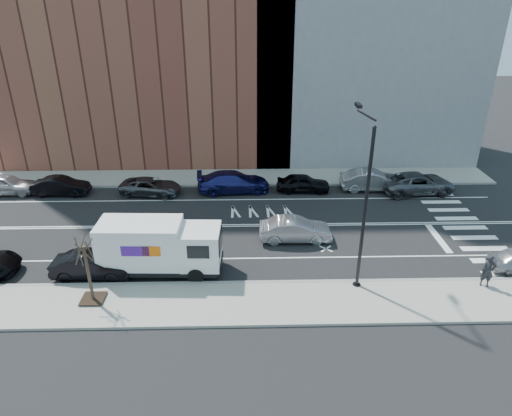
{
  "coord_description": "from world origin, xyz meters",
  "views": [
    {
      "loc": [
        1.0,
        -27.93,
        14.68
      ],
      "look_at": [
        1.67,
        -0.15,
        1.4
      ],
      "focal_mm": 32.0,
      "sensor_mm": 36.0,
      "label": 1
    }
  ],
  "objects_px": {
    "driving_sedan": "(295,230)",
    "pedestrian": "(488,271)",
    "far_parked_a": "(6,184)",
    "fedex_van": "(159,247)",
    "far_parked_b": "(61,186)"
  },
  "relations": [
    {
      "from": "far_parked_b",
      "to": "pedestrian",
      "type": "bearing_deg",
      "value": -113.83
    },
    {
      "from": "far_parked_b",
      "to": "driving_sedan",
      "type": "bearing_deg",
      "value": -111.76
    },
    {
      "from": "fedex_van",
      "to": "far_parked_a",
      "type": "bearing_deg",
      "value": 142.71
    },
    {
      "from": "fedex_van",
      "to": "pedestrian",
      "type": "height_order",
      "value": "fedex_van"
    },
    {
      "from": "fedex_van",
      "to": "far_parked_b",
      "type": "xyz_separation_m",
      "value": [
        -9.67,
        11.26,
        -0.94
      ]
    },
    {
      "from": "fedex_van",
      "to": "far_parked_a",
      "type": "xyz_separation_m",
      "value": [
        -14.1,
        11.55,
        -0.86
      ]
    },
    {
      "from": "far_parked_b",
      "to": "driving_sedan",
      "type": "xyz_separation_m",
      "value": [
        17.76,
        -7.78,
        0.04
      ]
    },
    {
      "from": "fedex_van",
      "to": "far_parked_a",
      "type": "relative_size",
      "value": 1.49
    },
    {
      "from": "far_parked_a",
      "to": "pedestrian",
      "type": "relative_size",
      "value": 2.53
    },
    {
      "from": "driving_sedan",
      "to": "fedex_van",
      "type": "bearing_deg",
      "value": 113.35
    },
    {
      "from": "far_parked_a",
      "to": "far_parked_b",
      "type": "xyz_separation_m",
      "value": [
        4.43,
        -0.29,
        -0.09
      ]
    },
    {
      "from": "pedestrian",
      "to": "far_parked_a",
      "type": "bearing_deg",
      "value": 168.6
    },
    {
      "from": "fedex_van",
      "to": "far_parked_a",
      "type": "height_order",
      "value": "fedex_van"
    },
    {
      "from": "driving_sedan",
      "to": "pedestrian",
      "type": "distance_m",
      "value": 11.24
    },
    {
      "from": "fedex_van",
      "to": "driving_sedan",
      "type": "relative_size",
      "value": 1.52
    }
  ]
}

